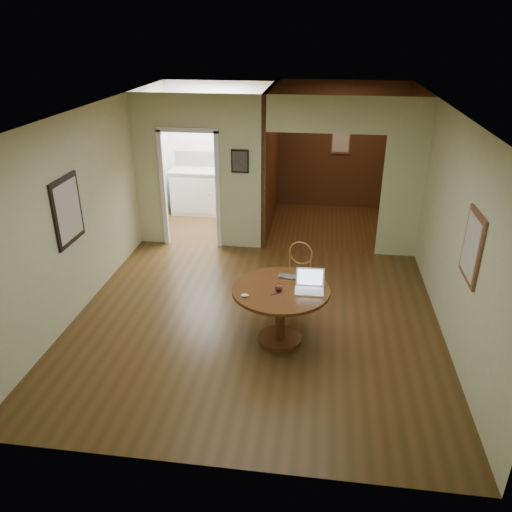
# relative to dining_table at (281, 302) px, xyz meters

# --- Properties ---
(floor) EXTENTS (5.00, 5.00, 0.00)m
(floor) POSITION_rel_dining_table_xyz_m (-0.37, 0.38, -0.56)
(floor) COLOR #463014
(floor) RESTS_ON ground
(room_shell) EXTENTS (5.20, 7.50, 5.00)m
(room_shell) POSITION_rel_dining_table_xyz_m (-0.84, 3.48, 0.72)
(room_shell) COLOR silver
(room_shell) RESTS_ON ground
(dining_table) EXTENTS (1.22, 1.22, 0.76)m
(dining_table) POSITION_rel_dining_table_xyz_m (0.00, 0.00, 0.00)
(dining_table) COLOR #5B3416
(dining_table) RESTS_ON ground
(chair) EXTENTS (0.48, 0.48, 0.92)m
(chair) POSITION_rel_dining_table_xyz_m (0.16, 1.02, -0.05)
(chair) COLOR #986536
(chair) RESTS_ON ground
(open_laptop) EXTENTS (0.35, 0.31, 0.24)m
(open_laptop) POSITION_rel_dining_table_xyz_m (0.35, 0.03, 0.26)
(open_laptop) COLOR white
(open_laptop) RESTS_ON dining_table
(closed_laptop) EXTENTS (0.32, 0.23, 0.02)m
(closed_laptop) POSITION_rel_dining_table_xyz_m (0.08, 0.26, 0.21)
(closed_laptop) COLOR #BABABF
(closed_laptop) RESTS_ON dining_table
(mouse) EXTENTS (0.10, 0.07, 0.04)m
(mouse) POSITION_rel_dining_table_xyz_m (-0.41, -0.27, 0.22)
(mouse) COLOR white
(mouse) RESTS_ON dining_table
(wine_glass) EXTENTS (0.09, 0.09, 0.10)m
(wine_glass) POSITION_rel_dining_table_xyz_m (-0.02, -0.07, 0.25)
(wine_glass) COLOR white
(wine_glass) RESTS_ON dining_table
(pen) EXTENTS (0.11, 0.09, 0.01)m
(pen) POSITION_rel_dining_table_xyz_m (-0.05, -0.15, 0.20)
(pen) COLOR #0C1255
(pen) RESTS_ON dining_table
(kitchen_cabinet) EXTENTS (2.06, 0.60, 0.94)m
(kitchen_cabinet) POSITION_rel_dining_table_xyz_m (-1.72, 4.58, -0.09)
(kitchen_cabinet) COLOR white
(kitchen_cabinet) RESTS_ON ground
(grocery_bag) EXTENTS (0.39, 0.35, 0.33)m
(grocery_bag) POSITION_rel_dining_table_xyz_m (-1.41, 4.58, 0.54)
(grocery_bag) COLOR beige
(grocery_bag) RESTS_ON kitchen_cabinet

